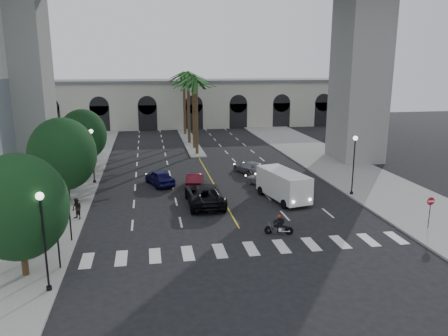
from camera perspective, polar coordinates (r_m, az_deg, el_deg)
ground at (r=29.40m, az=2.85°, el=-9.30°), size 140.00×140.00×0.00m
sidewalk_left at (r=43.82m, az=-21.36°, el=-2.41°), size 8.00×100.00×0.15m
sidewalk_right at (r=47.84m, az=16.51°, el=-0.74°), size 8.00×100.00×0.15m
median at (r=65.67m, az=-4.54°, el=3.56°), size 2.00×24.00×0.20m
pier_building at (r=81.94m, az=-5.77°, el=8.45°), size 71.00×10.50×8.50m
palm_a at (r=54.79m, az=-3.67°, el=11.08°), size 3.20×3.20×10.30m
palm_b at (r=58.77m, az=-4.02°, el=11.50°), size 3.20×3.20×10.60m
palm_c at (r=62.73m, az=-4.69°, el=11.20°), size 3.20×3.20×10.10m
palm_d at (r=66.72m, az=-4.73°, el=11.96°), size 3.20×3.20×10.90m
palm_e at (r=70.69m, az=-5.25°, el=11.66°), size 3.20×3.20×10.40m
palm_f at (r=74.69m, az=-5.29°, el=11.97°), size 3.20×3.20×10.70m
street_tree_near at (r=25.47m, az=-25.26°, el=-4.63°), size 5.20×5.20×6.89m
street_tree_mid at (r=37.73m, az=-20.33°, el=1.69°), size 5.44×5.44×7.21m
street_tree_far at (r=49.45m, az=-17.94°, el=4.14°), size 5.04×5.04×6.68m
lamp_post_left_near at (r=23.50m, az=-22.51°, el=-7.90°), size 0.40×0.40×5.35m
lamp_post_left_far at (r=43.50m, az=-16.81°, el=2.10°), size 0.40×0.40×5.35m
lamp_post_right at (r=39.47m, az=16.60°, el=0.99°), size 0.40×0.40×5.35m
traffic_signal_near at (r=26.01m, az=-21.01°, el=-7.39°), size 0.25×0.18×3.65m
traffic_signal_far at (r=29.73m, az=-19.61°, el=-4.68°), size 0.25×0.18×3.65m
motorcycle_rider at (r=30.16m, az=7.31°, el=-7.48°), size 1.93×0.69×1.42m
car_a at (r=41.59m, az=5.32°, el=-1.47°), size 3.08×4.30×1.36m
car_b at (r=41.25m, az=-3.83°, el=-1.56°), size 2.18×4.36×1.37m
car_c at (r=36.05m, az=-2.55°, el=-3.49°), size 2.93×6.22×1.72m
car_d at (r=46.35m, az=3.37°, el=0.10°), size 3.24×4.91×1.32m
car_e at (r=42.27m, az=-8.39°, el=-1.21°), size 3.10×4.78×1.51m
cargo_van at (r=37.35m, az=7.78°, el=-2.14°), size 3.38×6.21×2.51m
pedestrian_a at (r=32.05m, az=-21.51°, el=-6.39°), size 0.63×0.42×1.69m
pedestrian_b at (r=34.10m, az=-18.65°, el=-5.07°), size 0.97×0.96×1.58m
do_not_enter_sign at (r=33.60m, az=25.34°, el=-4.53°), size 0.59×0.05×2.39m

